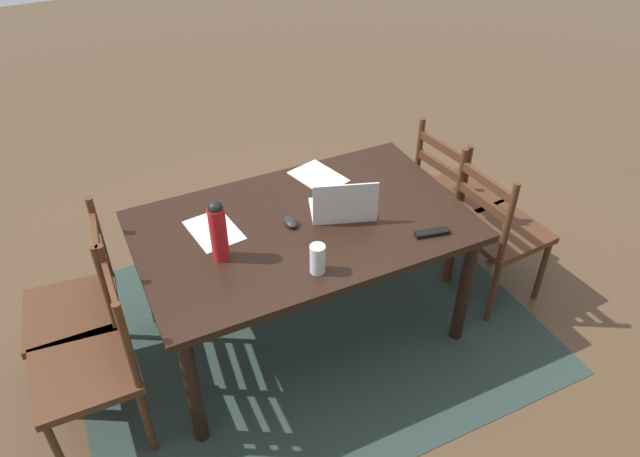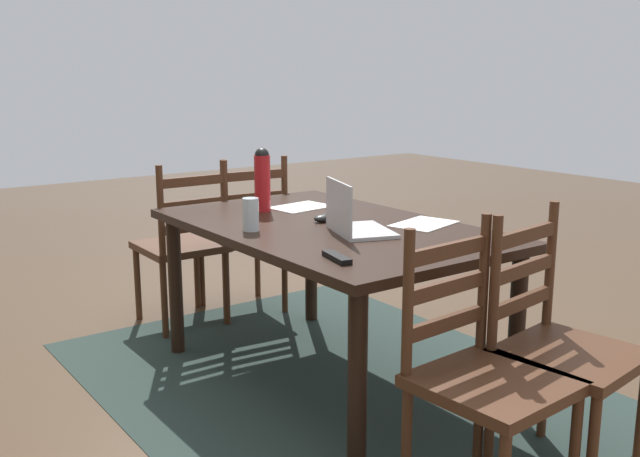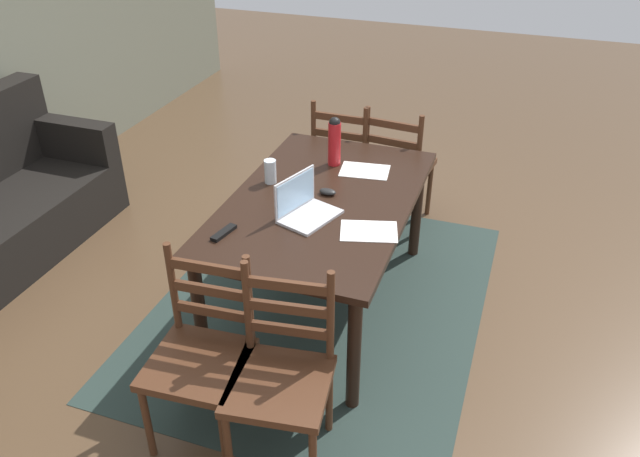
{
  "view_description": "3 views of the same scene",
  "coord_description": "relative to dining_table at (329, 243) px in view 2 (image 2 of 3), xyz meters",
  "views": [
    {
      "loc": [
        0.96,
        2.18,
        2.56
      ],
      "look_at": [
        -0.15,
        -0.11,
        0.59
      ],
      "focal_mm": 33.81,
      "sensor_mm": 36.0,
      "label": 1
    },
    {
      "loc": [
        -2.56,
        1.9,
        1.42
      ],
      "look_at": [
        0.12,
        -0.04,
        0.7
      ],
      "focal_mm": 40.57,
      "sensor_mm": 36.0,
      "label": 2
    },
    {
      "loc": [
        -2.98,
        -1.03,
        2.51
      ],
      "look_at": [
        -0.0,
        0.01,
        0.55
      ],
      "focal_mm": 35.64,
      "sensor_mm": 36.0,
      "label": 3
    }
  ],
  "objects": [
    {
      "name": "paper_stack_left",
      "position": [
        -0.25,
        -0.35,
        0.09
      ],
      "size": [
        0.28,
        0.34,
        0.0
      ],
      "primitive_type": "cube",
      "rotation": [
        0.0,
        0.0,
        0.27
      ],
      "color": "white",
      "rests_on": "dining_table"
    },
    {
      "name": "computer_mouse",
      "position": [
        0.06,
        -0.01,
        0.1
      ],
      "size": [
        0.07,
        0.1,
        0.03
      ],
      "primitive_type": "ellipsoid",
      "rotation": [
        0.0,
        0.0,
        -0.06
      ],
      "color": "black",
      "rests_on": "dining_table"
    },
    {
      "name": "ground_plane",
      "position": [
        0.0,
        0.0,
        -0.66
      ],
      "size": [
        14.0,
        14.0,
        0.0
      ],
      "primitive_type": "plane",
      "color": "brown"
    },
    {
      "name": "paper_stack_right",
      "position": [
        0.42,
        -0.13,
        0.09
      ],
      "size": [
        0.25,
        0.32,
        0.0
      ],
      "primitive_type": "cube",
      "rotation": [
        0.0,
        0.0,
        0.13
      ],
      "color": "white",
      "rests_on": "dining_table"
    },
    {
      "name": "water_bottle",
      "position": [
        0.45,
        0.07,
        0.25
      ],
      "size": [
        0.08,
        0.08,
        0.31
      ],
      "color": "red",
      "rests_on": "dining_table"
    },
    {
      "name": "drinking_glass",
      "position": [
        0.09,
        0.35,
        0.16
      ],
      "size": [
        0.07,
        0.07,
        0.14
      ],
      "primitive_type": "cylinder",
      "color": "silver",
      "rests_on": "dining_table"
    },
    {
      "name": "chair_left_far",
      "position": [
        -1.11,
        0.2,
        -0.2
      ],
      "size": [
        0.47,
        0.47,
        0.95
      ],
      "color": "#4C2B19",
      "rests_on": "ground"
    },
    {
      "name": "chair_right_near",
      "position": [
        1.11,
        -0.2,
        -0.2
      ],
      "size": [
        0.48,
        0.48,
        0.95
      ],
      "color": "#4C2B19",
      "rests_on": "ground"
    },
    {
      "name": "dining_table",
      "position": [
        0.0,
        0.0,
        0.0
      ],
      "size": [
        1.64,
        1.01,
        0.75
      ],
      "color": "black",
      "rests_on": "ground"
    },
    {
      "name": "chair_left_near",
      "position": [
        -1.11,
        -0.2,
        -0.2
      ],
      "size": [
        0.5,
        0.5,
        0.95
      ],
      "color": "#4C2B19",
      "rests_on": "ground"
    },
    {
      "name": "tv_remote",
      "position": [
        -0.53,
        0.35,
        0.1
      ],
      "size": [
        0.18,
        0.08,
        0.02
      ],
      "primitive_type": "cube",
      "rotation": [
        0.0,
        0.0,
        1.37
      ],
      "color": "black",
      "rests_on": "dining_table"
    },
    {
      "name": "laptop",
      "position": [
        -0.21,
        0.03,
        0.14
      ],
      "size": [
        0.37,
        0.31,
        0.23
      ],
      "color": "silver",
      "rests_on": "dining_table"
    },
    {
      "name": "area_rug",
      "position": [
        0.0,
        0.0,
        -0.66
      ],
      "size": [
        2.48,
        1.94,
        0.01
      ],
      "primitive_type": "cube",
      "color": "#283833",
      "rests_on": "ground"
    },
    {
      "name": "chair_right_far",
      "position": [
        1.11,
        0.2,
        -0.2
      ],
      "size": [
        0.44,
        0.44,
        0.95
      ],
      "color": "#4C2B19",
      "rests_on": "ground"
    }
  ]
}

